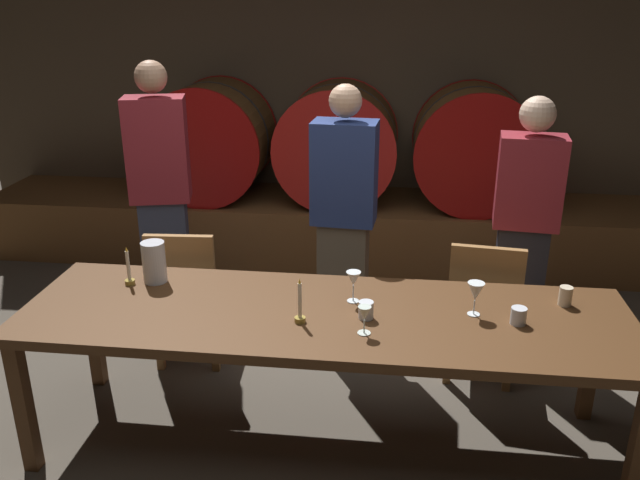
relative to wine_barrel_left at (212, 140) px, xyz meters
name	(u,v)px	position (x,y,z in m)	size (l,w,h in m)	color
ground_plane	(294,430)	(1.07, -2.44, -0.99)	(8.65, 8.65, 0.00)	#4C443A
back_wall	(345,78)	(1.07, 0.55, 0.45)	(6.65, 0.24, 2.90)	brown
barrel_shelf	(338,228)	(1.07, 0.00, -0.74)	(5.99, 0.90, 0.51)	brown
wine_barrel_left	(212,140)	(0.00, 0.00, 0.00)	(0.97, 0.78, 0.97)	brown
wine_barrel_center	(338,144)	(1.06, 0.00, 0.00)	(0.97, 0.78, 0.97)	brown
wine_barrel_right	(474,147)	(2.15, 0.00, 0.00)	(0.97, 0.78, 0.97)	brown
dining_table	(324,323)	(1.23, -2.50, -0.31)	(2.92, 0.87, 0.74)	#4C2D16
chair_left	(187,290)	(0.33, -1.83, -0.50)	(0.43, 0.43, 0.88)	olive
chair_right	(483,304)	(2.07, -1.80, -0.50)	(0.44, 0.44, 0.88)	olive
guest_left	(162,196)	(0.02, -1.32, -0.08)	(0.42, 0.32, 1.78)	#33384C
guest_center	(344,220)	(1.24, -1.50, -0.14)	(0.40, 0.27, 1.68)	brown
guest_right	(524,227)	(2.33, -1.40, -0.17)	(0.40, 0.28, 1.61)	black
candle_left	(129,274)	(0.19, -2.31, -0.19)	(0.05, 0.05, 0.21)	olive
candle_right	(300,310)	(1.13, -2.61, -0.19)	(0.05, 0.05, 0.22)	olive
pitcher	(154,262)	(0.31, -2.25, -0.14)	(0.12, 0.12, 0.22)	silver
wine_glass_left	(353,280)	(1.36, -2.37, -0.14)	(0.07, 0.07, 0.16)	white
wine_glass_center	(365,315)	(1.43, -2.68, -0.16)	(0.06, 0.06, 0.13)	silver
wine_glass_right	(475,292)	(1.94, -2.43, -0.14)	(0.08, 0.08, 0.16)	white
cup_left	(366,310)	(1.43, -2.53, -0.21)	(0.07, 0.07, 0.08)	silver
cup_center	(518,316)	(2.13, -2.50, -0.21)	(0.07, 0.07, 0.08)	silver
cup_right	(565,296)	(2.39, -2.28, -0.21)	(0.06, 0.06, 0.10)	beige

